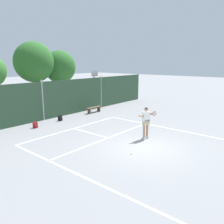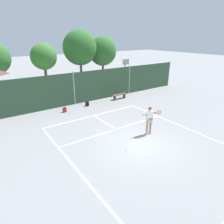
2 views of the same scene
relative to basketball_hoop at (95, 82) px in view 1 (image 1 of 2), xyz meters
The scene contains 9 objects.
ground_plane 12.89m from the basketball_hoop, 124.24° to the right, with size 120.00×120.00×0.00m, color gray.
court_markings 12.37m from the basketball_hoop, 125.96° to the right, with size 8.30×11.10×0.01m.
chainlink_fence 7.33m from the basketball_hoop, 168.28° to the right, with size 26.09×0.09×3.09m.
basketball_hoop is the anchor object (origin of this frame).
tennis_player 11.37m from the basketball_hoop, 120.65° to the right, with size 1.42×0.37×1.85m.
tennis_ball 13.49m from the basketball_hoop, 128.16° to the right, with size 0.07×0.07×0.07m, color #CCE033.
backpack_red 9.43m from the basketball_hoop, 161.79° to the right, with size 0.29×0.25×0.46m.
backpack_black 7.28m from the basketball_hoop, 158.02° to the right, with size 0.30×0.27×0.46m.
courtside_bench 4.23m from the basketball_hoop, 136.89° to the right, with size 1.60×0.36×0.48m.
Camera 1 is at (-9.54, -5.82, 4.38)m, focal length 36.23 mm.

